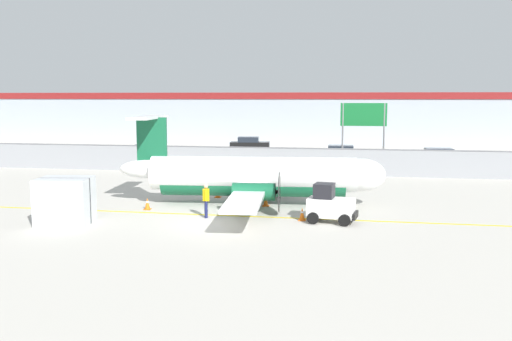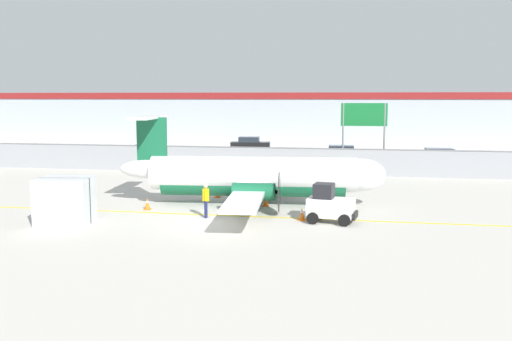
# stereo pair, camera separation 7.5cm
# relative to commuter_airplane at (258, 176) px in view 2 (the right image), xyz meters

# --- Properties ---
(ground_plane) EXTENTS (140.00, 140.00, 0.01)m
(ground_plane) POSITION_rel_commuter_airplane_xyz_m (-1.06, -3.16, -1.60)
(ground_plane) COLOR #BCB7AD
(perimeter_fence) EXTENTS (98.00, 0.10, 2.10)m
(perimeter_fence) POSITION_rel_commuter_airplane_xyz_m (-1.06, 12.84, -0.49)
(perimeter_fence) COLOR gray
(perimeter_fence) RESTS_ON ground
(parking_lot_strip) EXTENTS (98.00, 17.00, 0.12)m
(parking_lot_strip) POSITION_rel_commuter_airplane_xyz_m (-1.06, 24.34, -1.54)
(parking_lot_strip) COLOR #38383A
(parking_lot_strip) RESTS_ON ground
(background_building) EXTENTS (91.00, 8.10, 6.50)m
(background_building) POSITION_rel_commuter_airplane_xyz_m (-1.06, 42.83, 1.66)
(background_building) COLOR #A8B2BC
(background_building) RESTS_ON ground
(commuter_airplane) EXTENTS (14.91, 16.08, 4.92)m
(commuter_airplane) POSITION_rel_commuter_airplane_xyz_m (0.00, 0.00, 0.00)
(commuter_airplane) COLOR white
(commuter_airplane) RESTS_ON ground
(baggage_tug) EXTENTS (2.46, 1.65, 1.88)m
(baggage_tug) POSITION_rel_commuter_airplane_xyz_m (4.20, -3.83, -0.75)
(baggage_tug) COLOR silver
(baggage_tug) RESTS_ON ground
(ground_crew_worker) EXTENTS (0.42, 0.55, 1.70)m
(ground_crew_worker) POSITION_rel_commuter_airplane_xyz_m (-1.94, -3.80, -0.65)
(ground_crew_worker) COLOR #191E4C
(ground_crew_worker) RESTS_ON ground
(cargo_container) EXTENTS (2.67, 2.34, 2.20)m
(cargo_container) POSITION_rel_commuter_airplane_xyz_m (-8.13, -6.33, -0.50)
(cargo_container) COLOR silver
(cargo_container) RESTS_ON ground
(traffic_cone_near_left) EXTENTS (0.36, 0.36, 0.64)m
(traffic_cone_near_left) POSITION_rel_commuter_airplane_xyz_m (-2.75, 1.88, -1.29)
(traffic_cone_near_left) COLOR orange
(traffic_cone_near_left) RESTS_ON ground
(traffic_cone_near_right) EXTENTS (0.36, 0.36, 0.64)m
(traffic_cone_near_right) POSITION_rel_commuter_airplane_xyz_m (-5.56, -2.39, -1.29)
(traffic_cone_near_right) COLOR orange
(traffic_cone_near_right) RESTS_ON ground
(traffic_cone_far_left) EXTENTS (0.36, 0.36, 0.64)m
(traffic_cone_far_left) POSITION_rel_commuter_airplane_xyz_m (2.84, -3.61, -1.29)
(traffic_cone_far_left) COLOR orange
(traffic_cone_far_left) RESTS_ON ground
(traffic_cone_far_right) EXTENTS (0.36, 0.36, 0.64)m
(traffic_cone_far_right) POSITION_rel_commuter_airplane_xyz_m (0.51, -0.31, -1.29)
(traffic_cone_far_right) COLOR orange
(traffic_cone_far_right) RESTS_ON ground
(parked_car_0) EXTENTS (4.32, 2.25, 1.58)m
(parked_car_0) POSITION_rel_commuter_airplane_xyz_m (-13.21, 18.10, -0.71)
(parked_car_0) COLOR slate
(parked_car_0) RESTS_ON parking_lot_strip
(parked_car_1) EXTENTS (4.35, 2.34, 1.58)m
(parked_car_1) POSITION_rel_commuter_airplane_xyz_m (-6.10, 29.46, -0.71)
(parked_car_1) COLOR black
(parked_car_1) RESTS_ON parking_lot_strip
(parked_car_2) EXTENTS (4.26, 2.12, 1.58)m
(parked_car_2) POSITION_rel_commuter_airplane_xyz_m (4.06, 20.13, -0.71)
(parked_car_2) COLOR #B28C19
(parked_car_2) RESTS_ON parking_lot_strip
(parked_car_3) EXTENTS (4.31, 2.24, 1.58)m
(parked_car_3) POSITION_rel_commuter_airplane_xyz_m (12.24, 18.63, -0.71)
(parked_car_3) COLOR slate
(parked_car_3) RESTS_ON parking_lot_strip
(highway_sign) EXTENTS (3.60, 0.14, 5.50)m
(highway_sign) POSITION_rel_commuter_airplane_xyz_m (5.83, 14.84, 2.54)
(highway_sign) COLOR slate
(highway_sign) RESTS_ON ground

